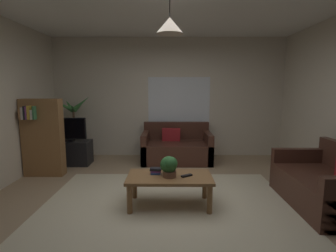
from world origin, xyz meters
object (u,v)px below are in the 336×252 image
book_on_table_2 (156,169)px  potted_plant_on_table (169,166)px  tv (67,129)px  couch_under_window (176,149)px  couch_right_side (326,187)px  potted_palm_corner (75,133)px  book_on_table_0 (155,173)px  coffee_table (170,180)px  bookshelf_corner (43,137)px  remote_on_table_0 (187,176)px  book_on_table_1 (156,171)px  pendant_lamp (170,25)px  tv_stand (69,153)px

book_on_table_2 → potted_plant_on_table: potted_plant_on_table is taller
tv → book_on_table_2: bearing=-43.0°
couch_under_window → couch_right_side: same height
potted_palm_corner → couch_under_window: bearing=-4.5°
couch_right_side → book_on_table_0: size_ratio=10.77×
book_on_table_2 → potted_palm_corner: 2.96m
coffee_table → bookshelf_corner: (-2.29, 1.21, 0.36)m
couch_under_window → potted_palm_corner: (-2.27, 0.18, 0.32)m
tv → potted_palm_corner: bearing=91.9°
couch_under_window → bookshelf_corner: bookshelf_corner is taller
remote_on_table_0 → bookshelf_corner: (-2.52, 1.23, 0.28)m
coffee_table → tv: size_ratio=1.47×
potted_palm_corner → book_on_table_1: bearing=-49.2°
tv → potted_palm_corner: (-0.01, 0.45, -0.15)m
coffee_table → book_on_table_1: size_ratio=8.03×
remote_on_table_0 → couch_under_window: bearing=-31.5°
couch_under_window → book_on_table_1: (-0.34, -2.06, 0.19)m
coffee_table → book_on_table_0: 0.22m
couch_right_side → bookshelf_corner: (-4.41, 1.22, 0.44)m
couch_right_side → remote_on_table_0: (-1.88, -0.02, 0.16)m
book_on_table_0 → pendant_lamp: (0.19, -0.08, 1.92)m
tv_stand → tv: (0.00, -0.02, 0.50)m
remote_on_table_0 → tv: 3.02m
remote_on_table_0 → pendant_lamp: size_ratio=0.34×
book_on_table_1 → couch_right_side: bearing=-2.1°
potted_plant_on_table → bookshelf_corner: bearing=151.5°
book_on_table_1 → bookshelf_corner: bookshelf_corner is taller
couch_right_side → pendant_lamp: (-2.11, 0.01, 2.08)m
book_on_table_0 → potted_plant_on_table: size_ratio=0.47×
book_on_table_0 → bookshelf_corner: bearing=151.7°
book_on_table_0 → book_on_table_1: 0.03m
book_on_table_1 → bookshelf_corner: 2.40m
coffee_table → remote_on_table_0: size_ratio=7.11×
tv → pendant_lamp: (2.11, -1.87, 1.60)m
book_on_table_1 → tv: tv is taller
coffee_table → book_on_table_1: (-0.19, 0.08, 0.10)m
book_on_table_2 → potted_palm_corner: size_ratio=0.11×
book_on_table_2 → remote_on_table_0: (0.42, -0.10, -0.06)m
book_on_table_1 → remote_on_table_0: 0.43m
potted_palm_corner → pendant_lamp: bearing=-47.5°
couch_right_side → book_on_table_2: couch_right_side is taller
couch_under_window → pendant_lamp: 2.99m
couch_right_side → coffee_table: (-2.11, 0.01, 0.08)m
remote_on_table_0 → tv_stand: size_ratio=0.18×
book_on_table_2 → pendant_lamp: 1.88m
couch_right_side → tv: 4.64m
couch_right_side → pendant_lamp: bearing=-90.1°
coffee_table → book_on_table_0: bearing=157.8°
couch_under_window → tv_stand: 2.27m
book_on_table_0 → remote_on_table_0: 0.44m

